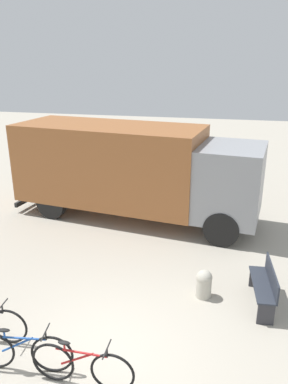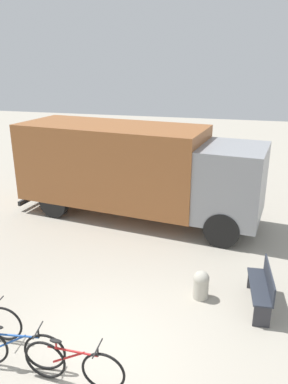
{
  "view_description": "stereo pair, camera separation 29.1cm",
  "coord_description": "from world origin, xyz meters",
  "px_view_note": "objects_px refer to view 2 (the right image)",
  "views": [
    {
      "loc": [
        2.03,
        -5.23,
        5.14
      ],
      "look_at": [
        -0.17,
        4.25,
        1.69
      ],
      "focal_mm": 35.0,
      "sensor_mm": 36.0,
      "label": 1
    },
    {
      "loc": [
        2.31,
        -5.16,
        5.14
      ],
      "look_at": [
        -0.17,
        4.25,
        1.69
      ],
      "focal_mm": 35.0,
      "sensor_mm": 36.0,
      "label": 2
    }
  ],
  "objects_px": {
    "delivery_truck": "(134,167)",
    "park_bench": "(263,287)",
    "bicycle_middle": "(16,349)",
    "bollard_near_bench": "(201,284)",
    "bicycle_far": "(73,365)"
  },
  "relations": [
    {
      "from": "bicycle_far",
      "to": "bollard_near_bench",
      "type": "relative_size",
      "value": 2.65
    },
    {
      "from": "park_bench",
      "to": "bicycle_middle",
      "type": "distance_m",
      "value": 5.11
    },
    {
      "from": "delivery_truck",
      "to": "bicycle_middle",
      "type": "distance_m",
      "value": 7.19
    },
    {
      "from": "bicycle_middle",
      "to": "bicycle_far",
      "type": "distance_m",
      "value": 1.13
    },
    {
      "from": "park_bench",
      "to": "bicycle_middle",
      "type": "height_order",
      "value": "park_bench"
    },
    {
      "from": "bollard_near_bench",
      "to": "delivery_truck",
      "type": "bearing_deg",
      "value": 123.68
    },
    {
      "from": "bicycle_far",
      "to": "bollard_near_bench",
      "type": "height_order",
      "value": "bicycle_far"
    },
    {
      "from": "delivery_truck",
      "to": "bicycle_middle",
      "type": "relative_size",
      "value": 4.76
    },
    {
      "from": "bicycle_middle",
      "to": "bicycle_far",
      "type": "xyz_separation_m",
      "value": [
        1.13,
        -0.08,
        0.0
      ]
    },
    {
      "from": "bicycle_middle",
      "to": "bicycle_far",
      "type": "relative_size",
      "value": 0.99
    },
    {
      "from": "bollard_near_bench",
      "to": "bicycle_middle",
      "type": "bearing_deg",
      "value": -134.99
    },
    {
      "from": "delivery_truck",
      "to": "park_bench",
      "type": "bearing_deg",
      "value": -38.0
    },
    {
      "from": "bicycle_middle",
      "to": "bicycle_far",
      "type": "bearing_deg",
      "value": -12.4
    },
    {
      "from": "delivery_truck",
      "to": "bicycle_middle",
      "type": "xyz_separation_m",
      "value": [
        -0.1,
        -7.06,
        -1.35
      ]
    },
    {
      "from": "park_bench",
      "to": "bollard_near_bench",
      "type": "relative_size",
      "value": 2.23
    }
  ]
}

